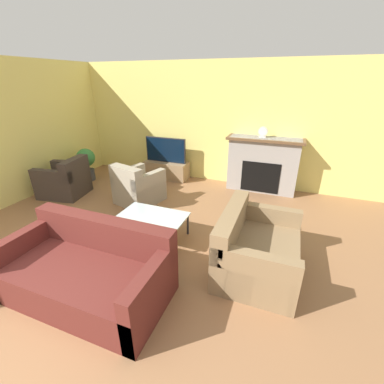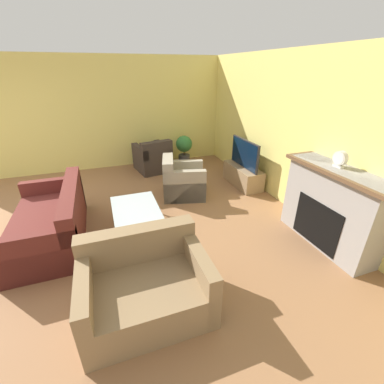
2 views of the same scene
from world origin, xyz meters
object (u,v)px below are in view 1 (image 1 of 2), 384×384
at_px(couch_loveseat, 255,250).
at_px(mantel_clock, 263,132).
at_px(couch_sectional, 88,272).
at_px(coffee_table, 151,219).
at_px(armchair_by_window, 65,182).
at_px(potted_plant, 86,162).
at_px(armchair_accent, 138,188).
at_px(tv, 166,150).

distance_m(couch_loveseat, mantel_clock, 2.94).
distance_m(couch_sectional, coffee_table, 1.24).
relative_size(armchair_by_window, potted_plant, 1.26).
distance_m(armchair_by_window, coffee_table, 2.68).
bearing_deg(couch_loveseat, coffee_table, 85.01).
height_order(couch_loveseat, armchair_by_window, same).
bearing_deg(potted_plant, couch_loveseat, -23.08).
bearing_deg(couch_loveseat, couch_sectional, 122.40).
xyz_separation_m(armchair_accent, potted_plant, (-1.84, 0.65, 0.16)).
height_order(couch_loveseat, armchair_accent, same).
bearing_deg(mantel_clock, potted_plant, -167.47).
bearing_deg(potted_plant, armchair_accent, -19.32).
height_order(tv, mantel_clock, mantel_clock).
bearing_deg(couch_sectional, armchair_accent, 108.59).
relative_size(armchair_by_window, mantel_clock, 4.41).
relative_size(couch_loveseat, armchair_accent, 1.32).
relative_size(couch_loveseat, armchair_by_window, 1.31).
height_order(couch_sectional, armchair_accent, same).
relative_size(potted_plant, mantel_clock, 3.51).
height_order(armchair_by_window, armchair_accent, same).
xyz_separation_m(coffee_table, mantel_clock, (1.26, 2.60, 0.95)).
distance_m(armchair_accent, mantel_clock, 2.83).
height_order(tv, coffee_table, tv).
relative_size(couch_loveseat, mantel_clock, 5.78).
bearing_deg(couch_loveseat, armchair_by_window, 77.10).
xyz_separation_m(couch_sectional, armchair_by_window, (-2.42, 2.05, 0.01)).
height_order(couch_loveseat, coffee_table, couch_loveseat).
bearing_deg(mantel_clock, couch_sectional, -109.88).
distance_m(couch_loveseat, armchair_by_window, 4.26).
bearing_deg(couch_sectional, couch_loveseat, 32.40).
xyz_separation_m(tv, coffee_table, (0.99, -2.52, -0.37)).
relative_size(couch_loveseat, coffee_table, 1.24).
relative_size(couch_loveseat, potted_plant, 1.64).
bearing_deg(armchair_accent, potted_plant, -4.45).
bearing_deg(potted_plant, armchair_by_window, -77.85).
bearing_deg(armchair_by_window, couch_sectional, 39.58).
distance_m(coffee_table, potted_plant, 3.23).
relative_size(armchair_accent, potted_plant, 1.25).
bearing_deg(couch_sectional, mantel_clock, 70.12).
bearing_deg(couch_loveseat, potted_plant, 66.92).
relative_size(armchair_by_window, armchair_accent, 1.01).
bearing_deg(couch_sectional, tv, 102.90).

